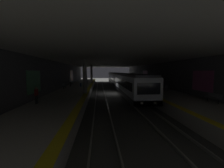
{
  "coord_description": "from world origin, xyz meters",
  "views": [
    {
      "loc": [
        -26.31,
        2.44,
        4.05
      ],
      "look_at": [
        4.06,
        -0.26,
        1.38
      ],
      "focal_mm": 23.51,
      "sensor_mm": 36.0,
      "label": 1
    }
  ],
  "objects_px": {
    "pillar_near": "(85,77)",
    "person_standing_far": "(36,95)",
    "person_waiting_near": "(87,81)",
    "bench_left_near": "(214,97)",
    "person_walking_mid": "(70,82)",
    "bench_right_mid": "(72,82)",
    "metro_train": "(120,81)",
    "bench_left_mid": "(156,84)",
    "suitcase_rolling": "(81,85)",
    "pillar_far": "(92,74)",
    "bench_right_near": "(64,85)",
    "bench_left_far": "(138,80)",
    "backpack_on_floor": "(86,83)",
    "trash_bin": "(166,88)"
  },
  "relations": [
    {
      "from": "pillar_far",
      "to": "pillar_near",
      "type": "bearing_deg",
      "value": 180.0
    },
    {
      "from": "bench_left_near",
      "to": "bench_right_mid",
      "type": "height_order",
      "value": "same"
    },
    {
      "from": "pillar_far",
      "to": "bench_right_mid",
      "type": "bearing_deg",
      "value": 138.53
    },
    {
      "from": "pillar_near",
      "to": "bench_left_far",
      "type": "distance_m",
      "value": 24.53
    },
    {
      "from": "bench_left_far",
      "to": "person_waiting_near",
      "type": "bearing_deg",
      "value": 115.88
    },
    {
      "from": "bench_right_mid",
      "to": "metro_train",
      "type": "bearing_deg",
      "value": -100.33
    },
    {
      "from": "pillar_near",
      "to": "person_walking_mid",
      "type": "relative_size",
      "value": 2.68
    },
    {
      "from": "bench_left_far",
      "to": "pillar_near",
      "type": "bearing_deg",
      "value": 148.22
    },
    {
      "from": "bench_left_near",
      "to": "backpack_on_floor",
      "type": "relative_size",
      "value": 4.25
    },
    {
      "from": "bench_left_near",
      "to": "bench_left_mid",
      "type": "xyz_separation_m",
      "value": [
        14.46,
        0.0,
        0.0
      ]
    },
    {
      "from": "bench_left_mid",
      "to": "backpack_on_floor",
      "type": "relative_size",
      "value": 4.25
    },
    {
      "from": "pillar_near",
      "to": "bench_left_near",
      "type": "bearing_deg",
      "value": -118.68
    },
    {
      "from": "metro_train",
      "to": "bench_left_near",
      "type": "bearing_deg",
      "value": -161.02
    },
    {
      "from": "pillar_far",
      "to": "bench_left_mid",
      "type": "xyz_separation_m",
      "value": [
        -10.65,
        -12.88,
        -1.75
      ]
    },
    {
      "from": "pillar_near",
      "to": "bench_left_near",
      "type": "distance_m",
      "value": 14.79
    },
    {
      "from": "suitcase_rolling",
      "to": "person_walking_mid",
      "type": "bearing_deg",
      "value": 67.4
    },
    {
      "from": "bench_left_near",
      "to": "bench_right_near",
      "type": "distance_m",
      "value": 21.47
    },
    {
      "from": "bench_left_mid",
      "to": "pillar_far",
      "type": "bearing_deg",
      "value": 50.43
    },
    {
      "from": "bench_right_near",
      "to": "bench_right_mid",
      "type": "xyz_separation_m",
      "value": [
        7.35,
        0.0,
        0.0
      ]
    },
    {
      "from": "bench_right_mid",
      "to": "person_waiting_near",
      "type": "distance_m",
      "value": 3.42
    },
    {
      "from": "bench_left_mid",
      "to": "person_standing_far",
      "type": "height_order",
      "value": "person_standing_far"
    },
    {
      "from": "person_walking_mid",
      "to": "bench_right_mid",
      "type": "bearing_deg",
      "value": 6.28
    },
    {
      "from": "bench_left_near",
      "to": "person_standing_far",
      "type": "bearing_deg",
      "value": 86.93
    },
    {
      "from": "pillar_near",
      "to": "suitcase_rolling",
      "type": "xyz_separation_m",
      "value": [
        8.87,
        1.65,
        -1.92
      ]
    },
    {
      "from": "pillar_near",
      "to": "bench_left_mid",
      "type": "height_order",
      "value": "pillar_near"
    },
    {
      "from": "bench_left_far",
      "to": "bench_right_near",
      "type": "xyz_separation_m",
      "value": [
        -14.82,
        17.07,
        0.0
      ]
    },
    {
      "from": "person_waiting_near",
      "to": "person_standing_far",
      "type": "xyz_separation_m",
      "value": [
        -20.27,
        2.96,
        0.02
      ]
    },
    {
      "from": "bench_left_far",
      "to": "bench_right_mid",
      "type": "relative_size",
      "value": 1.0
    },
    {
      "from": "pillar_far",
      "to": "bench_left_near",
      "type": "xyz_separation_m",
      "value": [
        -25.11,
        -12.88,
        -1.75
      ]
    },
    {
      "from": "person_standing_far",
      "to": "suitcase_rolling",
      "type": "bearing_deg",
      "value": -8.27
    },
    {
      "from": "suitcase_rolling",
      "to": "person_standing_far",
      "type": "bearing_deg",
      "value": 171.73
    },
    {
      "from": "metro_train",
      "to": "bench_right_mid",
      "type": "xyz_separation_m",
      "value": [
        1.96,
        10.73,
        -0.45
      ]
    },
    {
      "from": "suitcase_rolling",
      "to": "bench_right_mid",
      "type": "bearing_deg",
      "value": 29.59
    },
    {
      "from": "pillar_near",
      "to": "person_standing_far",
      "type": "height_order",
      "value": "pillar_near"
    },
    {
      "from": "bench_left_near",
      "to": "person_standing_far",
      "type": "relative_size",
      "value": 1.09
    },
    {
      "from": "bench_left_near",
      "to": "bench_left_far",
      "type": "bearing_deg",
      "value": 0.0
    },
    {
      "from": "pillar_near",
      "to": "bench_left_mid",
      "type": "bearing_deg",
      "value": -60.08
    },
    {
      "from": "bench_right_near",
      "to": "bench_left_near",
      "type": "bearing_deg",
      "value": -127.35
    },
    {
      "from": "backpack_on_floor",
      "to": "person_waiting_near",
      "type": "bearing_deg",
      "value": -143.0
    },
    {
      "from": "bench_left_near",
      "to": "bench_left_mid",
      "type": "bearing_deg",
      "value": 0.0
    },
    {
      "from": "pillar_far",
      "to": "bench_right_near",
      "type": "distance_m",
      "value": 12.9
    },
    {
      "from": "person_waiting_near",
      "to": "backpack_on_floor",
      "type": "bearing_deg",
      "value": 37.0
    },
    {
      "from": "person_walking_mid",
      "to": "backpack_on_floor",
      "type": "xyz_separation_m",
      "value": [
        4.79,
        -2.59,
        -0.72
      ]
    },
    {
      "from": "metro_train",
      "to": "bench_right_near",
      "type": "height_order",
      "value": "metro_train"
    },
    {
      "from": "bench_left_far",
      "to": "person_walking_mid",
      "type": "bearing_deg",
      "value": 123.5
    },
    {
      "from": "pillar_near",
      "to": "trash_bin",
      "type": "xyz_separation_m",
      "value": [
        1.33,
        -12.15,
        -1.85
      ]
    },
    {
      "from": "bench_left_mid",
      "to": "bench_left_near",
      "type": "bearing_deg",
      "value": 180.0
    },
    {
      "from": "bench_left_mid",
      "to": "bench_right_near",
      "type": "xyz_separation_m",
      "value": [
        -1.43,
        17.07,
        0.0
      ]
    },
    {
      "from": "person_standing_far",
      "to": "suitcase_rolling",
      "type": "relative_size",
      "value": 1.55
    },
    {
      "from": "bench_left_near",
      "to": "person_walking_mid",
      "type": "xyz_separation_m",
      "value": [
        16.81,
        16.68,
        0.4
      ]
    }
  ]
}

